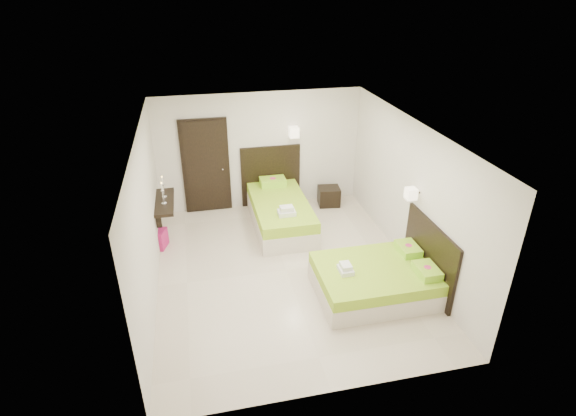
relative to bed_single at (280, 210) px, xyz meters
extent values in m
plane|color=beige|center=(-0.23, -1.71, -0.33)|extent=(5.50, 5.50, 0.00)
cube|color=beige|center=(0.00, -0.08, -0.15)|extent=(1.12, 2.25, 0.36)
cube|color=#83B81D|center=(0.00, -0.08, 0.14)|extent=(1.11, 2.22, 0.22)
cube|color=black|center=(0.00, 1.01, 0.37)|extent=(1.35, 0.05, 1.40)
cube|color=#9EE129|center=(0.00, 0.76, 0.33)|extent=(0.56, 0.38, 0.16)
cylinder|color=#E83678|center=(0.00, 0.76, 0.41)|extent=(0.13, 0.13, 0.00)
cube|color=white|center=(0.00, -0.70, 0.30)|extent=(0.34, 0.25, 0.09)
cube|color=white|center=(0.00, -0.70, 0.39)|extent=(0.25, 0.19, 0.09)
cube|color=white|center=(0.50, 0.86, 1.41)|extent=(0.20, 0.20, 0.22)
cylinder|color=#2D2116|center=(0.50, 0.94, 1.41)|extent=(0.03, 0.16, 0.03)
cube|color=beige|center=(1.06, -2.66, -0.18)|extent=(1.91, 1.43, 0.31)
cube|color=#83B81D|center=(1.06, -2.66, 0.07)|extent=(1.89, 1.42, 0.19)
cube|color=black|center=(1.99, -2.66, 0.26)|extent=(0.05, 1.62, 1.19)
cube|color=#9EE129|center=(1.78, -2.99, 0.23)|extent=(0.32, 0.48, 0.13)
cylinder|color=#E83678|center=(1.78, -2.99, 0.30)|extent=(0.11, 0.11, 0.00)
cube|color=#9EE129|center=(1.78, -2.33, 0.23)|extent=(0.32, 0.48, 0.13)
cylinder|color=#E83678|center=(1.78, -2.33, 0.30)|extent=(0.11, 0.11, 0.00)
cube|color=white|center=(0.54, -2.66, 0.20)|extent=(0.21, 0.29, 0.08)
cube|color=white|center=(0.54, -2.66, 0.28)|extent=(0.16, 0.21, 0.08)
cube|color=white|center=(1.84, -2.06, 1.15)|extent=(0.17, 0.17, 0.19)
cylinder|color=#2D2116|center=(1.92, -2.06, 1.15)|extent=(0.16, 0.03, 0.03)
cube|color=black|center=(1.29, 0.67, -0.12)|extent=(0.53, 0.48, 0.43)
cube|color=#A61658|center=(-2.53, -0.39, -0.15)|extent=(0.45, 0.45, 0.36)
cube|color=black|center=(-1.43, 1.00, 0.72)|extent=(1.02, 0.06, 2.14)
cube|color=black|center=(-1.43, 0.97, 0.72)|extent=(0.88, 0.04, 2.06)
cylinder|color=silver|center=(-1.08, 0.93, 0.67)|extent=(0.03, 0.10, 0.03)
cube|color=black|center=(-2.31, -0.11, 0.49)|extent=(0.35, 1.20, 0.06)
cube|color=black|center=(-2.42, -0.56, 0.34)|extent=(0.10, 0.04, 0.30)
cube|color=black|center=(-2.42, 0.34, 0.34)|extent=(0.10, 0.04, 0.30)
cylinder|color=silver|center=(-2.31, -0.26, 0.53)|extent=(0.10, 0.10, 0.02)
cylinder|color=silver|center=(-2.31, -0.26, 0.65)|extent=(0.02, 0.02, 0.22)
cone|color=silver|center=(-2.31, -0.26, 0.78)|extent=(0.07, 0.07, 0.04)
cylinder|color=white|center=(-2.31, -0.26, 0.87)|extent=(0.02, 0.02, 0.15)
sphere|color=#FFB23F|center=(-2.31, -0.26, 0.96)|extent=(0.02, 0.02, 0.02)
cylinder|color=silver|center=(-2.31, 0.04, 0.53)|extent=(0.10, 0.10, 0.02)
cylinder|color=silver|center=(-2.31, 0.04, 0.65)|extent=(0.02, 0.02, 0.22)
cone|color=silver|center=(-2.31, 0.04, 0.78)|extent=(0.07, 0.07, 0.04)
cylinder|color=white|center=(-2.31, 0.04, 0.87)|extent=(0.02, 0.02, 0.15)
sphere|color=#FFB23F|center=(-2.31, 0.04, 0.96)|extent=(0.02, 0.02, 0.02)
camera|label=1|loc=(-1.64, -8.26, 4.36)|focal=28.00mm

